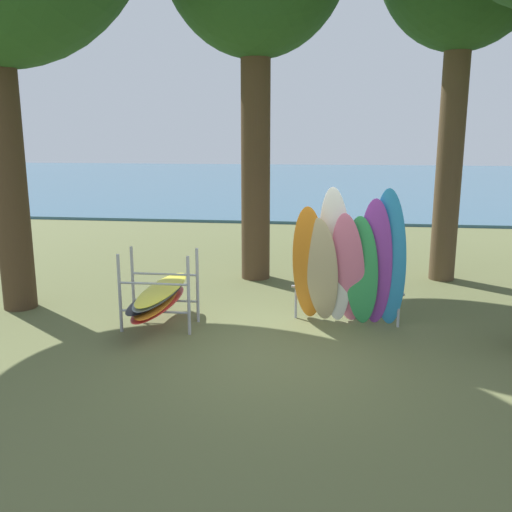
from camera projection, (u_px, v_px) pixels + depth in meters
The scene contains 4 objects.
ground_plane at pixel (279, 354), 7.90m from camera, with size 80.00×80.00×0.00m, color #60663D.
lake_water at pixel (317, 180), 36.54m from camera, with size 80.00×36.00×0.10m, color #38607A.
leaning_board_pile at pixel (349, 266), 8.74m from camera, with size 1.88×1.00×2.31m.
board_storage_rack at pixel (159, 295), 8.93m from camera, with size 1.15×2.13×1.25m.
Camera 1 is at (0.61, -7.39, 3.07)m, focal length 39.11 mm.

